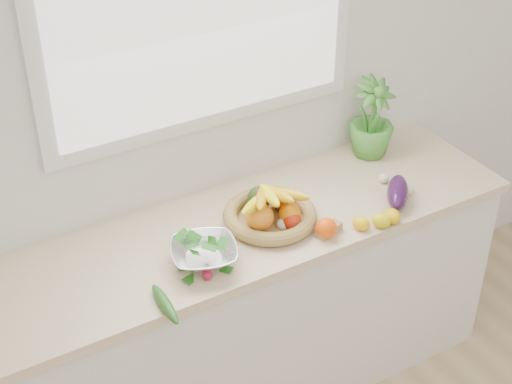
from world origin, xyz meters
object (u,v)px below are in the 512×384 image
potted_herb (372,118)px  fruit_basket (269,211)px  eggplant (398,192)px  colander_with_spinach (204,250)px  apple (292,221)px  cucumber (165,304)px

potted_herb → fruit_basket: bearing=-161.5°
eggplant → fruit_basket: (-0.52, 0.14, 0.01)m
potted_herb → colander_with_spinach: bearing=-162.1°
apple → cucumber: bearing=-165.1°
apple → fruit_basket: (-0.05, 0.08, 0.02)m
fruit_basket → cucumber: bearing=-156.4°
apple → potted_herb: (0.60, 0.30, 0.14)m
eggplant → apple: bearing=173.0°
apple → cucumber: (-0.61, -0.16, -0.02)m
eggplant → cucumber: size_ratio=1.03×
eggplant → fruit_basket: fruit_basket is taller
eggplant → cucumber: bearing=-174.4°
potted_herb → fruit_basket: (-0.65, -0.22, -0.13)m
eggplant → colander_with_spinach: 0.86m
potted_herb → colander_with_spinach: size_ratio=1.15×
apple → cucumber: apple is taller
cucumber → fruit_basket: fruit_basket is taller
potted_herb → colander_with_spinach: potted_herb is taller
apple → potted_herb: potted_herb is taller
colander_with_spinach → potted_herb: bearing=17.9°
cucumber → fruit_basket: 0.61m
cucumber → fruit_basket: bearing=23.6°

